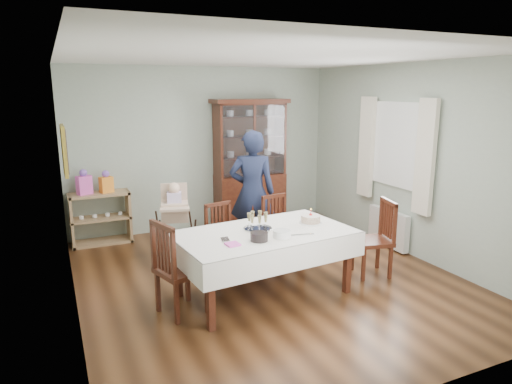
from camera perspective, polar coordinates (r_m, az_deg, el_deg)
floor at (r=5.88m, az=1.47°, el=-10.69°), size 5.00×5.00×0.00m
room_shell at (r=5.91m, az=-0.70°, el=6.60°), size 5.00×5.00×5.00m
dining_table at (r=5.31m, az=0.96°, el=-8.85°), size 2.10×1.34×0.76m
china_cabinet at (r=7.85m, az=-0.75°, el=3.85°), size 1.30×0.48×2.18m
sideboard at (r=7.41m, az=-18.83°, el=-3.11°), size 0.90×0.38×0.80m
picture_frame at (r=5.69m, az=-22.87°, el=4.81°), size 0.04×0.48×0.58m
window at (r=6.94m, az=17.23°, el=5.66°), size 0.04×1.02×1.22m
curtain_left at (r=6.46m, az=20.40°, el=4.06°), size 0.07×0.30×1.55m
curtain_right at (r=7.38m, az=13.65°, el=5.49°), size 0.07×0.30×1.55m
radiator at (r=7.15m, az=16.21°, el=-4.33°), size 0.10×0.80×0.55m
chair_far_left at (r=5.95m, az=-3.88°, el=-7.61°), size 0.48×0.48×0.90m
chair_far_right at (r=6.30m, az=3.10°, el=-6.39°), size 0.47×0.47×0.92m
chair_end_left at (r=4.99m, az=-9.42°, el=-11.49°), size 0.57×0.57×1.02m
chair_end_right at (r=6.08m, az=14.38°, el=-7.37°), size 0.53×0.53×0.97m
woman at (r=6.53m, az=-0.47°, el=-0.05°), size 0.77×0.65×1.78m
high_chair at (r=6.42m, az=-10.02°, el=-4.73°), size 0.60×0.60×1.10m
champagne_tray at (r=5.24m, az=0.23°, el=-4.10°), size 0.33×0.33×0.20m
birthday_cake at (r=5.52m, az=6.84°, el=-3.42°), size 0.27×0.27×0.18m
plate_stack_dark at (r=4.87m, az=0.39°, el=-5.60°), size 0.25×0.25×0.09m
plate_stack_white at (r=4.98m, az=3.25°, el=-5.25°), size 0.25×0.25×0.08m
napkin_stack at (r=4.75m, az=-2.94°, el=-6.54°), size 0.15×0.15×0.02m
cutlery at (r=4.91m, az=-4.26°, el=-5.97°), size 0.13×0.17×0.01m
cake_knife at (r=5.09m, az=5.81°, el=-5.30°), size 0.28×0.08×0.01m
gift_bag_pink at (r=7.25m, az=-20.70°, el=1.04°), size 0.24×0.20×0.38m
gift_bag_orange at (r=7.28m, az=-18.22°, el=1.13°), size 0.22×0.18×0.34m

